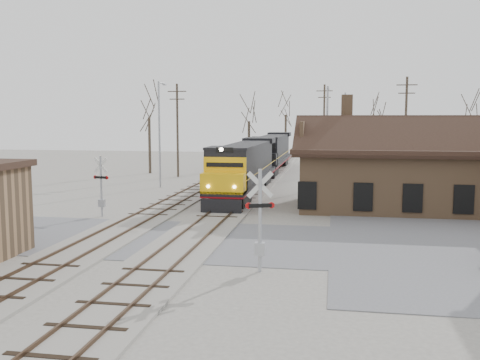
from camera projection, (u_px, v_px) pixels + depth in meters
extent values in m
plane|color=#A49E94|center=(192.00, 240.00, 27.48)|extent=(140.00, 140.00, 0.00)
cube|color=slate|center=(192.00, 240.00, 27.48)|extent=(60.00, 9.00, 0.03)
cube|color=#A49E94|center=(241.00, 197.00, 42.15)|extent=(3.40, 90.00, 0.12)
cube|color=#473323|center=(232.00, 195.00, 42.26)|extent=(0.08, 90.00, 0.14)
cube|color=#473323|center=(250.00, 195.00, 42.02)|extent=(0.08, 90.00, 0.14)
cube|color=#A49E94|center=(186.00, 195.00, 42.92)|extent=(3.40, 90.00, 0.12)
cube|color=#473323|center=(177.00, 194.00, 43.03)|extent=(0.08, 90.00, 0.14)
cube|color=#473323|center=(195.00, 194.00, 42.79)|extent=(0.08, 90.00, 0.14)
cube|color=#906C4A|center=(405.00, 180.00, 36.94)|extent=(14.00, 8.00, 4.00)
cube|color=black|center=(406.00, 149.00, 36.70)|extent=(15.20, 9.20, 0.30)
cube|color=black|center=(411.00, 136.00, 34.33)|extent=(15.00, 4.71, 2.66)
cube|color=black|center=(402.00, 134.00, 38.83)|extent=(15.00, 4.71, 2.66)
cube|color=#906C4A|center=(347.00, 110.00, 38.53)|extent=(0.80, 0.80, 2.20)
cube|color=black|center=(231.00, 199.00, 37.99)|extent=(2.40, 3.84, 0.96)
cube|color=black|center=(256.00, 179.00, 50.21)|extent=(2.40, 3.84, 0.96)
cube|color=black|center=(245.00, 178.00, 44.01)|extent=(2.88, 19.21, 0.34)
cube|color=maroon|center=(245.00, 181.00, 44.03)|extent=(2.90, 19.21, 0.12)
cube|color=black|center=(248.00, 159.00, 45.01)|extent=(2.50, 13.93, 2.69)
cube|color=black|center=(229.00, 168.00, 36.88)|extent=(2.88, 2.69, 2.69)
cube|color=yellow|center=(224.00, 183.00, 35.38)|extent=(2.88, 1.73, 1.34)
cube|color=black|center=(221.00, 207.00, 34.60)|extent=(2.69, 0.25, 0.96)
cylinder|color=#FFF2CC|center=(221.00, 149.00, 34.25)|extent=(0.27, 0.10, 0.27)
cube|color=black|center=(266.00, 171.00, 57.27)|extent=(2.40, 3.84, 0.96)
cube|color=black|center=(278.00, 162.00, 69.49)|extent=(2.40, 3.84, 0.96)
cube|color=black|center=(272.00, 160.00, 63.29)|extent=(2.88, 19.21, 0.34)
cube|color=maroon|center=(272.00, 162.00, 63.32)|extent=(2.90, 19.21, 0.12)
cube|color=black|center=(274.00, 147.00, 64.30)|extent=(2.50, 13.93, 2.69)
cube|color=black|center=(265.00, 151.00, 56.17)|extent=(2.88, 2.69, 2.69)
cube|color=black|center=(263.00, 160.00, 54.66)|extent=(2.88, 1.73, 1.34)
cube|color=black|center=(261.00, 175.00, 53.89)|extent=(2.69, 0.25, 0.96)
cylinder|color=#A5A8AD|center=(260.00, 221.00, 21.57)|extent=(0.15, 0.15, 4.21)
cube|color=silver|center=(260.00, 185.00, 21.40)|extent=(1.06, 0.39, 1.10)
cube|color=silver|center=(260.00, 185.00, 21.40)|extent=(1.06, 0.39, 1.10)
cube|color=black|center=(260.00, 205.00, 21.50)|extent=(0.95, 0.45, 0.16)
cylinder|color=#B20C0C|center=(248.00, 206.00, 21.42)|extent=(0.27, 0.16, 0.25)
cylinder|color=#B20C0C|center=(272.00, 205.00, 21.57)|extent=(0.27, 0.16, 0.25)
cube|color=#A5A8AD|center=(260.00, 249.00, 21.70)|extent=(0.42, 0.32, 0.53)
cylinder|color=#A5A8AD|center=(101.00, 186.00, 33.74)|extent=(0.14, 0.14, 3.87)
cube|color=silver|center=(101.00, 165.00, 33.58)|extent=(1.00, 0.25, 1.01)
cube|color=silver|center=(101.00, 165.00, 33.58)|extent=(1.00, 0.25, 1.01)
cube|color=black|center=(101.00, 177.00, 33.67)|extent=(0.88, 0.33, 0.14)
cylinder|color=#B20C0C|center=(107.00, 178.00, 33.51)|extent=(0.24, 0.13, 0.23)
cylinder|color=#B20C0C|center=(95.00, 177.00, 33.83)|extent=(0.24, 0.13, 0.23)
cube|color=#A5A8AD|center=(102.00, 203.00, 33.86)|extent=(0.39, 0.29, 0.48)
cylinder|color=#A5A8AD|center=(159.00, 135.00, 47.67)|extent=(0.18, 0.18, 9.46)
cylinder|color=#A5A8AD|center=(162.00, 83.00, 48.01)|extent=(0.12, 1.80, 0.12)
cube|color=#A5A8AD|center=(164.00, 85.00, 48.81)|extent=(0.25, 0.50, 0.12)
cylinder|color=#A5A8AD|center=(327.00, 137.00, 47.58)|extent=(0.18, 0.18, 9.02)
cylinder|color=#A5A8AD|center=(328.00, 88.00, 47.95)|extent=(0.12, 1.80, 0.12)
cube|color=#A5A8AD|center=(328.00, 89.00, 48.75)|extent=(0.25, 0.50, 0.12)
cylinder|color=#A5A8AD|center=(344.00, 132.00, 62.34)|extent=(0.18, 0.18, 9.16)
cylinder|color=#A5A8AD|center=(345.00, 94.00, 62.70)|extent=(0.12, 1.80, 0.12)
cube|color=#A5A8AD|center=(345.00, 95.00, 63.50)|extent=(0.25, 0.50, 0.12)
cylinder|color=#382D23|center=(177.00, 131.00, 56.32)|extent=(0.24, 0.24, 9.79)
cube|color=#382D23|center=(177.00, 91.00, 55.84)|extent=(2.00, 0.10, 0.10)
cube|color=#382D23|center=(177.00, 99.00, 55.93)|extent=(1.60, 0.10, 0.10)
cylinder|color=#382D23|center=(324.00, 126.00, 67.10)|extent=(0.24, 0.24, 10.38)
cube|color=#382D23|center=(324.00, 91.00, 66.59)|extent=(2.00, 0.10, 0.10)
cube|color=#382D23|center=(324.00, 97.00, 66.68)|extent=(1.60, 0.10, 0.10)
cylinder|color=#382D23|center=(405.00, 129.00, 52.80)|extent=(0.24, 0.24, 10.25)
cube|color=#382D23|center=(407.00, 85.00, 52.30)|extent=(2.00, 0.10, 0.10)
cube|color=#382D23|center=(407.00, 93.00, 52.39)|extent=(1.60, 0.10, 0.10)
cylinder|color=#382D23|center=(150.00, 145.00, 60.17)|extent=(0.32, 0.32, 6.29)
cylinder|color=#382D23|center=(249.00, 144.00, 66.89)|extent=(0.32, 0.32, 5.84)
cylinder|color=#382D23|center=(286.00, 138.00, 76.81)|extent=(0.32, 0.32, 6.68)
cylinder|color=#382D23|center=(377.00, 146.00, 64.41)|extent=(0.32, 0.32, 5.66)
cylinder|color=#382D23|center=(469.00, 145.00, 62.72)|extent=(0.32, 0.32, 6.03)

